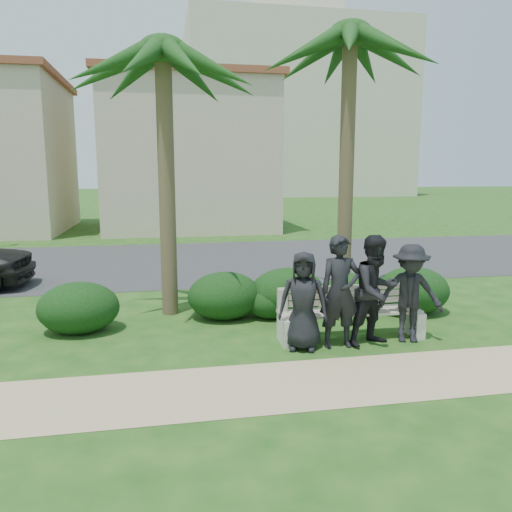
% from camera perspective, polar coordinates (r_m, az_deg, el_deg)
% --- Properties ---
extents(ground, '(160.00, 160.00, 0.00)m').
position_cam_1_polar(ground, '(8.79, 5.91, -9.30)').
color(ground, '#184614').
rests_on(ground, ground).
extents(footpath, '(30.00, 1.60, 0.01)m').
position_cam_1_polar(footpath, '(7.20, 10.12, -13.79)').
color(footpath, tan).
rests_on(footpath, ground).
extents(asphalt_street, '(160.00, 8.00, 0.01)m').
position_cam_1_polar(asphalt_street, '(16.39, -2.10, -0.37)').
color(asphalt_street, '#2D2D30').
rests_on(asphalt_street, ground).
extents(stucco_bldg_right, '(8.40, 8.40, 7.30)m').
position_cam_1_polar(stucco_bldg_right, '(26.01, -7.78, 11.35)').
color(stucco_bldg_right, '#BFB18F').
rests_on(stucco_bldg_right, ground).
extents(hotel_tower, '(26.00, 18.00, 37.30)m').
position_cam_1_polar(hotel_tower, '(65.91, 4.02, 18.82)').
color(hotel_tower, beige).
rests_on(hotel_tower, ground).
extents(park_bench, '(2.48, 0.60, 0.87)m').
position_cam_1_polar(park_bench, '(8.77, 10.72, -6.79)').
color(park_bench, gray).
rests_on(park_bench, ground).
extents(man_a, '(0.90, 0.73, 1.60)m').
position_cam_1_polar(man_a, '(8.04, 5.41, -5.13)').
color(man_a, black).
rests_on(man_a, ground).
extents(man_b, '(0.69, 0.46, 1.84)m').
position_cam_1_polar(man_b, '(8.21, 9.57, -4.05)').
color(man_b, black).
rests_on(man_b, ground).
extents(man_c, '(1.07, 0.95, 1.84)m').
position_cam_1_polar(man_c, '(8.43, 13.52, -3.85)').
color(man_c, black).
rests_on(man_c, ground).
extents(man_d, '(1.20, 0.88, 1.66)m').
position_cam_1_polar(man_d, '(8.75, 17.18, -4.11)').
color(man_d, black).
rests_on(man_d, ground).
extents(hedge_a, '(1.43, 1.18, 0.93)m').
position_cam_1_polar(hedge_a, '(9.50, -19.62, -5.43)').
color(hedge_a, black).
rests_on(hedge_a, ground).
extents(hedge_b, '(1.44, 1.19, 0.94)m').
position_cam_1_polar(hedge_b, '(9.81, -3.61, -4.39)').
color(hedge_b, black).
rests_on(hedge_b, ground).
extents(hedge_c, '(1.02, 0.85, 0.67)m').
position_cam_1_polar(hedge_c, '(9.85, 1.77, -5.14)').
color(hedge_c, black).
rests_on(hedge_c, ground).
extents(hedge_d, '(1.51, 1.25, 0.98)m').
position_cam_1_polar(hedge_d, '(9.99, 3.63, -4.00)').
color(hedge_d, black).
rests_on(hedge_d, ground).
extents(hedge_e, '(1.23, 1.02, 0.80)m').
position_cam_1_polar(hedge_e, '(10.49, 10.94, -4.01)').
color(hedge_e, black).
rests_on(hedge_e, ground).
extents(hedge_f, '(1.49, 1.23, 0.97)m').
position_cam_1_polar(hedge_f, '(10.63, 17.49, -3.63)').
color(hedge_f, black).
rests_on(hedge_f, ground).
extents(palm_left, '(3.00, 3.00, 5.99)m').
position_cam_1_polar(palm_left, '(10.19, -10.61, 21.75)').
color(palm_left, brown).
rests_on(palm_left, ground).
extents(palm_right, '(3.00, 3.00, 6.59)m').
position_cam_1_polar(palm_right, '(11.51, 10.73, 23.26)').
color(palm_right, brown).
rests_on(palm_right, ground).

